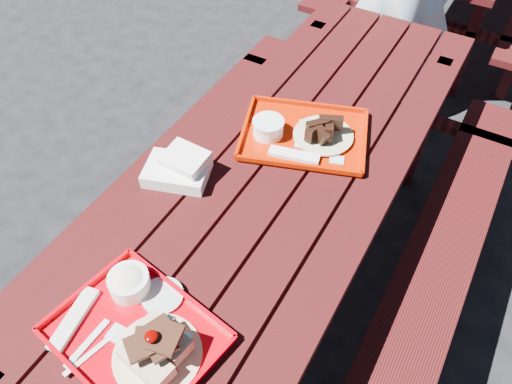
# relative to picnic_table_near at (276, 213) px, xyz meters

# --- Properties ---
(ground) EXTENTS (60.00, 60.00, 0.00)m
(ground) POSITION_rel_picnic_table_near_xyz_m (0.00, 0.00, -0.56)
(ground) COLOR black
(ground) RESTS_ON ground
(picnic_table_near) EXTENTS (1.41, 2.40, 0.75)m
(picnic_table_near) POSITION_rel_picnic_table_near_xyz_m (0.00, 0.00, 0.00)
(picnic_table_near) COLOR #3C0B0E
(picnic_table_near) RESTS_ON ground
(near_tray) EXTENTS (0.48, 0.40, 0.13)m
(near_tray) POSITION_rel_picnic_table_near_xyz_m (-0.05, -0.67, 0.22)
(near_tray) COLOR #BF000C
(near_tray) RESTS_ON picnic_table_near
(far_tray) EXTENTS (0.53, 0.47, 0.07)m
(far_tray) POSITION_rel_picnic_table_near_xyz_m (-0.02, 0.21, 0.21)
(far_tray) COLOR #B21A00
(far_tray) RESTS_ON picnic_table_near
(white_cloth) EXTENTS (0.25, 0.21, 0.09)m
(white_cloth) POSITION_rel_picnic_table_near_xyz_m (-0.29, -0.16, 0.23)
(white_cloth) COLOR white
(white_cloth) RESTS_ON picnic_table_near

